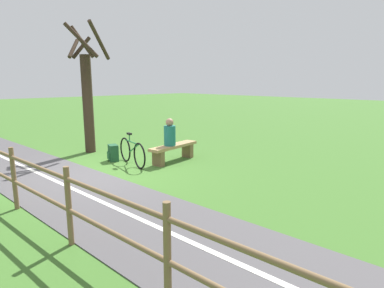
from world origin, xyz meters
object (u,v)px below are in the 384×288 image
backpack (113,153)px  bench (174,150)px  bicycle (132,152)px  tree_mid_field (87,94)px  person_seated (170,134)px

backpack → bench: bearing=134.1°
bench → bicycle: size_ratio=1.08×
bench → backpack: (1.23, -1.27, -0.10)m
bicycle → backpack: bicycle is taller
tree_mid_field → backpack: bearing=86.0°
bench → tree_mid_field: (1.12, -2.83, 1.54)m
backpack → tree_mid_field: tree_mid_field is taller
person_seated → bicycle: 1.16m
bench → backpack: bench is taller
bicycle → backpack: 0.81m
bicycle → tree_mid_field: bearing=-168.7°
bench → bicycle: bearing=-32.4°
bench → bicycle: (1.10, -0.48, 0.03)m
bench → backpack: 1.76m
person_seated → backpack: bearing=-59.4°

